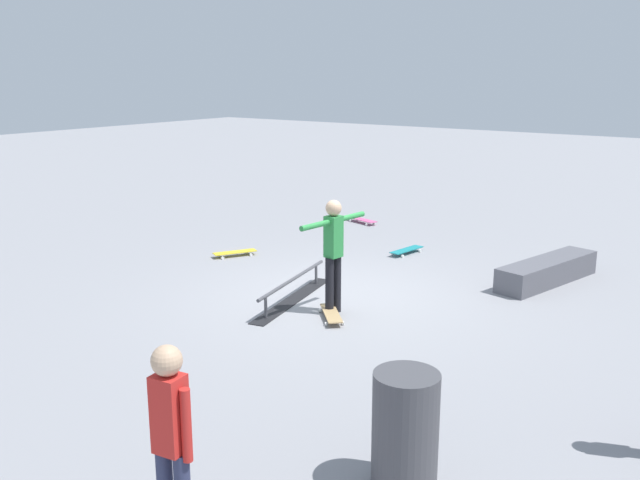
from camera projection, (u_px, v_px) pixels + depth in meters
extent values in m
plane|color=gray|center=(338.00, 297.00, 10.60)|extent=(60.00, 60.00, 0.00)
cube|color=black|center=(293.00, 300.00, 10.47)|extent=(2.33, 0.73, 0.01)
cylinder|color=#47474C|center=(316.00, 275.00, 11.21)|extent=(0.04, 0.04, 0.33)
cylinder|color=#47474C|center=(266.00, 307.00, 9.65)|extent=(0.04, 0.04, 0.33)
cylinder|color=#47474C|center=(293.00, 279.00, 10.39)|extent=(2.14, 0.51, 0.05)
cube|color=#595960|center=(547.00, 271.00, 11.29)|extent=(2.27, 1.01, 0.39)
cylinder|color=black|center=(337.00, 284.00, 9.89)|extent=(0.13, 0.13, 0.82)
cylinder|color=black|center=(329.00, 286.00, 9.78)|extent=(0.13, 0.13, 0.82)
cube|color=#2D8C42|center=(333.00, 237.00, 9.67)|extent=(0.23, 0.21, 0.58)
sphere|color=tan|center=(334.00, 208.00, 9.57)|extent=(0.22, 0.22, 0.22)
cylinder|color=#2D8C42|center=(351.00, 217.00, 9.89)|extent=(0.55, 0.13, 0.08)
cylinder|color=#2D8C42|center=(315.00, 225.00, 9.34)|extent=(0.55, 0.13, 0.08)
cube|color=tan|center=(331.00, 313.00, 9.68)|extent=(0.72, 0.70, 0.02)
cylinder|color=white|center=(320.00, 311.00, 9.94)|extent=(0.06, 0.06, 0.05)
cylinder|color=white|center=(336.00, 310.00, 9.97)|extent=(0.06, 0.06, 0.05)
cylinder|color=white|center=(326.00, 324.00, 9.41)|extent=(0.06, 0.06, 0.05)
cylinder|color=white|center=(343.00, 323.00, 9.44)|extent=(0.06, 0.06, 0.05)
cube|color=red|center=(170.00, 414.00, 4.76)|extent=(0.21, 0.23, 0.56)
sphere|color=tan|center=(167.00, 361.00, 4.66)|extent=(0.22, 0.22, 0.22)
cylinder|color=red|center=(186.00, 425.00, 4.70)|extent=(0.08, 0.08, 0.53)
cylinder|color=red|center=(154.00, 416.00, 4.83)|extent=(0.08, 0.08, 0.53)
cube|color=teal|center=(407.00, 250.00, 13.09)|extent=(0.82, 0.31, 0.02)
cylinder|color=white|center=(403.00, 256.00, 12.84)|extent=(0.06, 0.04, 0.05)
cylinder|color=white|center=(393.00, 254.00, 12.99)|extent=(0.06, 0.04, 0.05)
cylinder|color=white|center=(420.00, 251.00, 13.22)|extent=(0.06, 0.04, 0.05)
cylinder|color=white|center=(410.00, 249.00, 13.37)|extent=(0.06, 0.04, 0.05)
cube|color=#E05993|center=(362.00, 220.00, 15.74)|extent=(0.41, 0.82, 0.02)
cylinder|color=white|center=(374.00, 223.00, 15.61)|extent=(0.04, 0.06, 0.05)
cylinder|color=white|center=(366.00, 225.00, 15.47)|extent=(0.04, 0.06, 0.05)
cylinder|color=white|center=(358.00, 219.00, 16.02)|extent=(0.04, 0.06, 0.05)
cylinder|color=white|center=(350.00, 221.00, 15.88)|extent=(0.04, 0.06, 0.05)
cube|color=yellow|center=(235.00, 252.00, 12.92)|extent=(0.80, 0.57, 0.02)
cylinder|color=white|center=(247.00, 252.00, 13.15)|extent=(0.06, 0.05, 0.05)
cylinder|color=white|center=(251.00, 255.00, 12.94)|extent=(0.06, 0.05, 0.05)
cylinder|color=white|center=(219.00, 255.00, 12.92)|extent=(0.06, 0.05, 0.05)
cylinder|color=white|center=(223.00, 258.00, 12.72)|extent=(0.06, 0.05, 0.05)
cylinder|color=#47474C|center=(405.00, 430.00, 5.70)|extent=(0.55, 0.55, 0.99)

